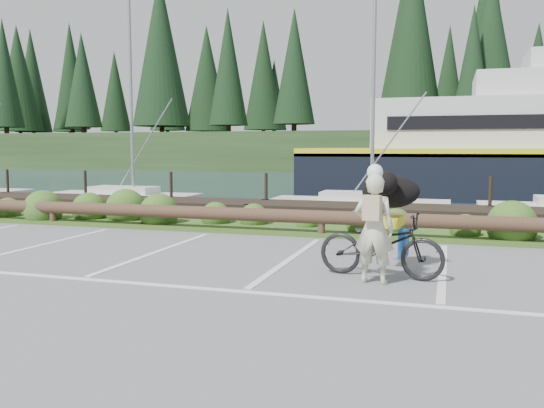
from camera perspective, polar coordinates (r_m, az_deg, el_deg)
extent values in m
plane|color=#5D5D60|center=(8.36, -1.90, -8.05)|extent=(72.00, 72.00, 0.00)
plane|color=#1A2B3E|center=(55.83, 14.43, 2.22)|extent=(160.00, 160.00, 0.00)
cube|color=#3D5B21|center=(13.39, 5.54, -2.66)|extent=(34.00, 1.60, 0.10)
imported|color=black|center=(8.94, 10.73, -3.97)|extent=(1.98, 0.89, 1.01)
imported|color=beige|center=(8.46, 10.07, -2.44)|extent=(0.63, 0.45, 1.61)
ellipsoid|color=black|center=(9.44, 11.67, 1.23)|extent=(0.56, 0.97, 0.53)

